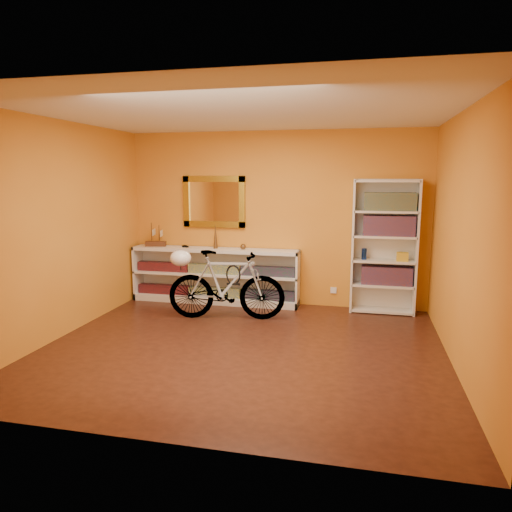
% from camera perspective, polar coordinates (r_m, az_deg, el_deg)
% --- Properties ---
extents(floor, '(4.50, 4.00, 0.01)m').
position_cam_1_polar(floor, '(5.45, -1.66, -11.17)').
color(floor, black).
rests_on(floor, ground).
extents(ceiling, '(4.50, 4.00, 0.01)m').
position_cam_1_polar(ceiling, '(5.14, -1.81, 17.18)').
color(ceiling, silver).
rests_on(ceiling, ground).
extents(back_wall, '(4.50, 0.01, 2.60)m').
position_cam_1_polar(back_wall, '(7.08, 2.35, 4.52)').
color(back_wall, orange).
rests_on(back_wall, ground).
extents(left_wall, '(0.01, 4.00, 2.60)m').
position_cam_1_polar(left_wall, '(6.10, -22.73, 2.96)').
color(left_wall, orange).
rests_on(left_wall, ground).
extents(right_wall, '(0.01, 4.00, 2.60)m').
position_cam_1_polar(right_wall, '(5.07, 23.81, 1.66)').
color(right_wall, orange).
rests_on(right_wall, ground).
extents(gilt_mirror, '(0.98, 0.06, 0.78)m').
position_cam_1_polar(gilt_mirror, '(7.26, -5.14, 6.59)').
color(gilt_mirror, olive).
rests_on(gilt_mirror, back_wall).
extents(wall_socket, '(0.09, 0.02, 0.09)m').
position_cam_1_polar(wall_socket, '(7.13, 9.41, -4.13)').
color(wall_socket, silver).
rests_on(wall_socket, back_wall).
extents(console_unit, '(2.60, 0.35, 0.85)m').
position_cam_1_polar(console_unit, '(7.25, -5.01, -2.39)').
color(console_unit, silver).
rests_on(console_unit, floor).
extents(cd_row_lower, '(2.50, 0.13, 0.14)m').
position_cam_1_polar(cd_row_lower, '(7.29, -5.03, -4.38)').
color(cd_row_lower, black).
rests_on(cd_row_lower, console_unit).
extents(cd_row_upper, '(2.50, 0.13, 0.14)m').
position_cam_1_polar(cd_row_upper, '(7.21, -5.07, -1.57)').
color(cd_row_upper, navy).
rests_on(cd_row_upper, console_unit).
extents(model_ship, '(0.33, 0.18, 0.37)m').
position_cam_1_polar(model_ship, '(7.50, -12.14, 2.57)').
color(model_ship, '#422212').
rests_on(model_ship, console_unit).
extents(toy_car, '(0.00, 0.00, 0.00)m').
position_cam_1_polar(toy_car, '(7.33, -8.58, 1.06)').
color(toy_car, black).
rests_on(toy_car, console_unit).
extents(bronze_ornament, '(0.07, 0.07, 0.39)m').
position_cam_1_polar(bronze_ornament, '(7.14, -4.95, 2.48)').
color(bronze_ornament, brown).
rests_on(bronze_ornament, console_unit).
extents(decorative_orb, '(0.08, 0.08, 0.08)m').
position_cam_1_polar(decorative_orb, '(7.04, -1.58, 1.15)').
color(decorative_orb, brown).
rests_on(decorative_orb, console_unit).
extents(bookcase, '(0.90, 0.30, 1.90)m').
position_cam_1_polar(bookcase, '(6.85, 15.33, 1.06)').
color(bookcase, silver).
rests_on(bookcase, floor).
extents(book_row_a, '(0.70, 0.22, 0.26)m').
position_cam_1_polar(book_row_a, '(6.92, 15.60, -2.27)').
color(book_row_a, maroon).
rests_on(book_row_a, bookcase).
extents(book_row_b, '(0.70, 0.22, 0.28)m').
position_cam_1_polar(book_row_b, '(6.81, 15.87, 3.58)').
color(book_row_b, maroon).
rests_on(book_row_b, bookcase).
extents(book_row_c, '(0.70, 0.22, 0.25)m').
position_cam_1_polar(book_row_c, '(6.79, 16.00, 6.39)').
color(book_row_c, '#1A535D').
rests_on(book_row_c, bookcase).
extents(travel_mug, '(0.07, 0.07, 0.16)m').
position_cam_1_polar(travel_mug, '(6.84, 13.02, 0.25)').
color(travel_mug, navy).
rests_on(travel_mug, bookcase).
extents(red_tin, '(0.15, 0.15, 0.17)m').
position_cam_1_polar(red_tin, '(6.81, 13.86, 6.15)').
color(red_tin, maroon).
rests_on(red_tin, bookcase).
extents(yellow_bag, '(0.16, 0.11, 0.12)m').
position_cam_1_polar(yellow_bag, '(6.84, 17.39, -0.09)').
color(yellow_bag, gold).
rests_on(yellow_bag, bookcase).
extents(bicycle, '(0.66, 1.67, 0.96)m').
position_cam_1_polar(bicycle, '(6.38, -3.62, -3.54)').
color(bicycle, silver).
rests_on(bicycle, floor).
extents(helmet, '(0.29, 0.28, 0.22)m').
position_cam_1_polar(helmet, '(6.42, -9.16, -0.26)').
color(helmet, white).
rests_on(helmet, bicycle).
extents(u_lock, '(0.21, 0.02, 0.21)m').
position_cam_1_polar(u_lock, '(6.34, -2.78, -2.30)').
color(u_lock, black).
rests_on(u_lock, bicycle).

